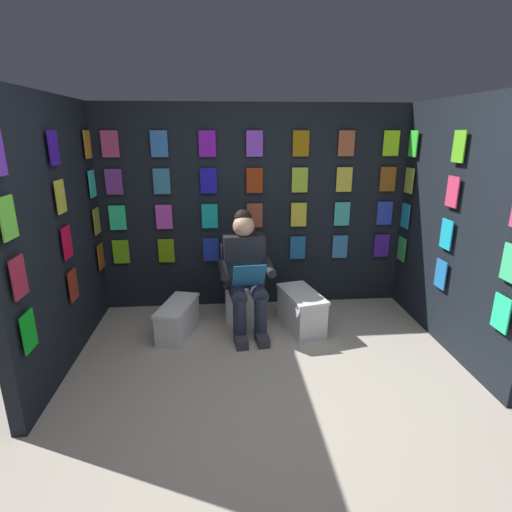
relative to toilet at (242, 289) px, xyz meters
The scene contains 8 objects.
ground_plane 1.67m from the toilet, 95.51° to the left, with size 30.00×30.00×0.00m, color #B2A899.
display_wall_back 0.90m from the toilet, 109.62° to the right, with size 3.41×0.14×2.19m.
display_wall_left 2.11m from the toilet, 161.58° to the left, with size 0.14×2.03×2.19m.
display_wall_right 1.83m from the toilet, 21.86° to the left, with size 0.14×2.03×2.19m.
toilet is the anchor object (origin of this frame).
person_reading 0.35m from the toilet, 94.97° to the left, with size 0.55×0.71×1.19m.
comic_longbox_near 0.65m from the toilet, 154.55° to the left, with size 0.44×0.67×0.38m.
comic_longbox_far 0.73m from the toilet, 24.59° to the left, with size 0.41×0.65×0.32m.
Camera 1 is at (0.35, 2.28, 1.90)m, focal length 28.26 mm.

